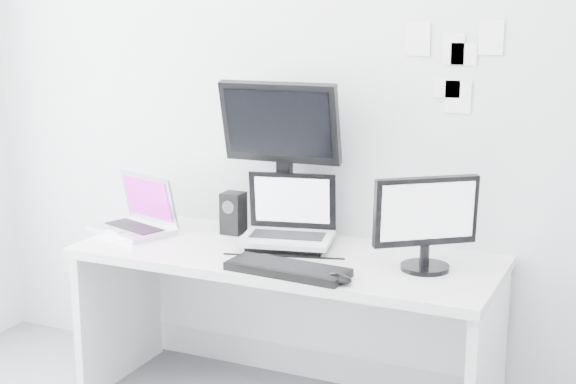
% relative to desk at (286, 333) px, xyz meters
% --- Properties ---
extents(back_wall, '(3.60, 0.00, 3.60)m').
position_rel_desk_xyz_m(back_wall, '(0.00, 0.35, 0.99)').
color(back_wall, silver).
rests_on(back_wall, ground).
extents(desk, '(1.80, 0.70, 0.73)m').
position_rel_desk_xyz_m(desk, '(0.00, 0.00, 0.00)').
color(desk, silver).
rests_on(desk, ground).
extents(macbook, '(0.44, 0.38, 0.27)m').
position_rel_desk_xyz_m(macbook, '(-0.78, -0.00, 0.50)').
color(macbook, silver).
rests_on(macbook, desk).
extents(speaker, '(0.10, 0.10, 0.19)m').
position_rel_desk_xyz_m(speaker, '(-0.35, 0.18, 0.46)').
color(speaker, black).
rests_on(speaker, desk).
extents(dell_laptop, '(0.44, 0.38, 0.32)m').
position_rel_desk_xyz_m(dell_laptop, '(-0.02, 0.06, 0.53)').
color(dell_laptop, silver).
rests_on(dell_laptop, desk).
extents(rear_monitor, '(0.54, 0.23, 0.73)m').
position_rel_desk_xyz_m(rear_monitor, '(-0.11, 0.21, 0.73)').
color(rear_monitor, black).
rests_on(rear_monitor, desk).
extents(samsung_monitor, '(0.46, 0.42, 0.39)m').
position_rel_desk_xyz_m(samsung_monitor, '(0.60, 0.02, 0.56)').
color(samsung_monitor, black).
rests_on(samsung_monitor, desk).
extents(keyboard, '(0.50, 0.21, 0.03)m').
position_rel_desk_xyz_m(keyboard, '(0.12, -0.25, 0.38)').
color(keyboard, black).
rests_on(keyboard, desk).
extents(mouse, '(0.13, 0.10, 0.04)m').
position_rel_desk_xyz_m(mouse, '(0.35, -0.28, 0.38)').
color(mouse, black).
rests_on(mouse, desk).
extents(wall_note_0, '(0.10, 0.00, 0.14)m').
position_rel_desk_xyz_m(wall_note_0, '(0.45, 0.34, 1.26)').
color(wall_note_0, white).
rests_on(wall_note_0, back_wall).
extents(wall_note_1, '(0.09, 0.00, 0.13)m').
position_rel_desk_xyz_m(wall_note_1, '(0.60, 0.34, 1.22)').
color(wall_note_1, white).
rests_on(wall_note_1, back_wall).
extents(wall_note_2, '(0.10, 0.00, 0.14)m').
position_rel_desk_xyz_m(wall_note_2, '(0.75, 0.34, 1.26)').
color(wall_note_2, white).
rests_on(wall_note_2, back_wall).
extents(wall_note_3, '(0.11, 0.00, 0.08)m').
position_rel_desk_xyz_m(wall_note_3, '(0.58, 0.34, 1.05)').
color(wall_note_3, white).
rests_on(wall_note_3, back_wall).
extents(wall_note_4, '(0.11, 0.00, 0.09)m').
position_rel_desk_xyz_m(wall_note_4, '(0.64, 0.34, 1.20)').
color(wall_note_4, white).
rests_on(wall_note_4, back_wall).
extents(wall_note_5, '(0.11, 0.00, 0.13)m').
position_rel_desk_xyz_m(wall_note_5, '(0.63, 0.34, 1.02)').
color(wall_note_5, white).
rests_on(wall_note_5, back_wall).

